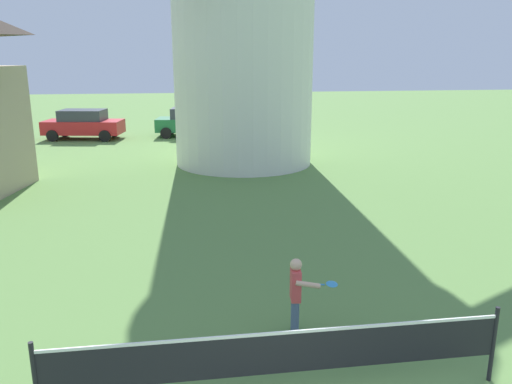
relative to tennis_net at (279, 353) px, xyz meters
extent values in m
cylinder|color=silver|center=(1.43, 15.21, 5.66)|extent=(5.52, 5.52, 12.70)
cylinder|color=black|center=(-2.94, 0.00, -0.14)|extent=(0.06, 0.06, 1.10)
cylinder|color=black|center=(2.94, 0.00, -0.14)|extent=(0.06, 0.06, 1.10)
cube|color=black|center=(0.00, 0.00, -0.01)|extent=(5.84, 0.01, 0.55)
cube|color=white|center=(0.00, 0.00, 0.28)|extent=(5.84, 0.02, 0.04)
cylinder|color=slate|center=(0.58, 1.71, -0.40)|extent=(0.11, 0.11, 0.57)
cylinder|color=slate|center=(0.57, 1.57, -0.40)|extent=(0.11, 0.11, 0.57)
cube|color=#DB4C4C|center=(0.58, 1.64, 0.13)|extent=(0.18, 0.29, 0.51)
sphere|color=#DBB28E|center=(0.58, 1.64, 0.48)|extent=(0.19, 0.19, 0.19)
cylinder|color=#DBB28E|center=(0.60, 1.82, 0.11)|extent=(0.08, 0.08, 0.38)
cylinder|color=#DBB28E|center=(0.73, 1.46, 0.21)|extent=(0.39, 0.12, 0.15)
cylinder|color=#338CCC|center=(0.88, 1.45, 0.21)|extent=(0.22, 0.05, 0.04)
ellipsoid|color=#338CCC|center=(1.10, 1.43, 0.21)|extent=(0.20, 0.26, 0.03)
cube|color=red|center=(-6.24, 22.69, -0.04)|extent=(4.26, 2.35, 0.70)
cube|color=#2D333D|center=(-6.24, 22.69, 0.59)|extent=(2.48, 1.85, 0.56)
cylinder|color=black|center=(-4.74, 23.30, -0.39)|extent=(0.62, 0.28, 0.60)
cylinder|color=black|center=(-5.03, 21.63, -0.39)|extent=(0.62, 0.28, 0.60)
cylinder|color=black|center=(-7.44, 23.76, -0.39)|extent=(0.62, 0.28, 0.60)
cylinder|color=black|center=(-7.73, 22.09, -0.39)|extent=(0.62, 0.28, 0.60)
cube|color=#1E6638|center=(-0.50, 22.86, -0.04)|extent=(4.02, 2.25, 0.70)
cube|color=#2D333D|center=(-0.50, 22.86, 0.59)|extent=(2.33, 1.80, 0.56)
cylinder|color=black|center=(0.90, 23.51, -0.39)|extent=(0.62, 0.27, 0.60)
cylinder|color=black|center=(0.65, 21.83, -0.39)|extent=(0.62, 0.27, 0.60)
cylinder|color=black|center=(-1.66, 23.89, -0.39)|extent=(0.62, 0.27, 0.60)
cylinder|color=black|center=(-1.91, 22.21, -0.39)|extent=(0.62, 0.27, 0.60)
camera|label=1|loc=(-1.12, -5.62, 3.62)|focal=36.01mm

